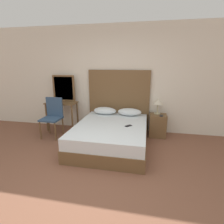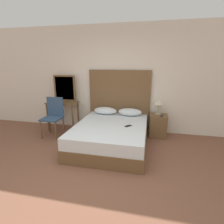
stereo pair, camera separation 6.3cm
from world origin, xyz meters
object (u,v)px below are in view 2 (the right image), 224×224
(phone_on_nightstand, at_px, (162,116))
(vanity_desk, at_px, (63,108))
(table_lamp, at_px, (159,102))
(bed, at_px, (111,135))
(nightstand, at_px, (158,126))
(phone_on_bed, at_px, (128,126))
(chair, at_px, (53,114))

(phone_on_nightstand, relative_size, vanity_desk, 0.20)
(table_lamp, bearing_deg, bed, -140.96)
(bed, xyz_separation_m, table_lamp, (1.00, 0.81, 0.61))
(table_lamp, distance_m, phone_on_nightstand, 0.34)
(nightstand, xyz_separation_m, phone_on_nightstand, (0.07, -0.09, 0.28))
(nightstand, xyz_separation_m, table_lamp, (-0.02, 0.07, 0.57))
(nightstand, bearing_deg, phone_on_nightstand, -54.79)
(phone_on_bed, height_order, table_lamp, table_lamp)
(bed, distance_m, phone_on_bed, 0.45)
(nightstand, relative_size, chair, 0.58)
(bed, height_order, phone_on_nightstand, phone_on_nightstand)
(nightstand, height_order, chair, chair)
(phone_on_nightstand, xyz_separation_m, chair, (-2.61, -0.37, -0.02))
(nightstand, bearing_deg, phone_on_bed, -130.13)
(phone_on_bed, height_order, nightstand, nightstand)
(vanity_desk, bearing_deg, phone_on_bed, -21.03)
(phone_on_bed, distance_m, nightstand, 1.03)
(phone_on_bed, height_order, phone_on_nightstand, phone_on_nightstand)
(bed, height_order, nightstand, nightstand)
(phone_on_bed, bearing_deg, phone_on_nightstand, 43.48)
(bed, bearing_deg, phone_on_nightstand, 30.63)
(phone_on_nightstand, height_order, chair, chair)
(chair, bearing_deg, phone_on_nightstand, 8.19)
(phone_on_bed, distance_m, vanity_desk, 1.99)
(phone_on_bed, height_order, chair, chair)
(chair, bearing_deg, phone_on_bed, -9.01)
(vanity_desk, xyz_separation_m, chair, (-0.04, -0.41, -0.06))
(phone_on_nightstand, bearing_deg, bed, -149.37)
(bed, relative_size, vanity_desk, 2.39)
(phone_on_bed, relative_size, nightstand, 0.29)
(vanity_desk, bearing_deg, table_lamp, 2.92)
(table_lamp, relative_size, vanity_desk, 0.47)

